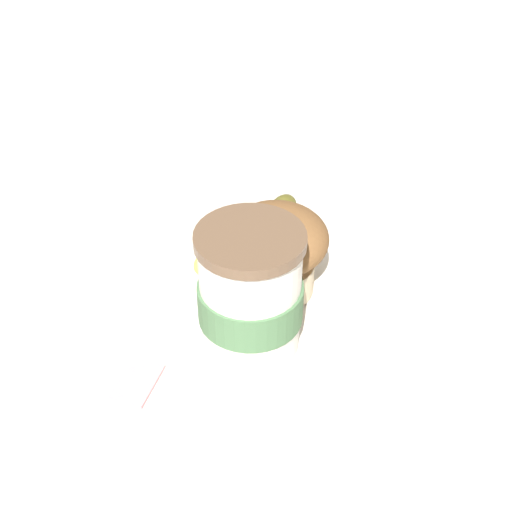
{
  "coord_description": "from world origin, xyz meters",
  "views": [
    {
      "loc": [
        -0.41,
        0.35,
        0.47
      ],
      "look_at": [
        0.0,
        0.0,
        0.05
      ],
      "focal_mm": 50.0,
      "sensor_mm": 36.0,
      "label": 1
    }
  ],
  "objects_px": {
    "coffee_cup": "(250,293)",
    "sugar_packet": "(137,381)",
    "muffin": "(276,248)",
    "banana": "(255,238)"
  },
  "relations": [
    {
      "from": "muffin",
      "to": "sugar_packet",
      "type": "relative_size",
      "value": 2.04
    },
    {
      "from": "sugar_packet",
      "to": "coffee_cup",
      "type": "bearing_deg",
      "value": -102.97
    },
    {
      "from": "banana",
      "to": "sugar_packet",
      "type": "bearing_deg",
      "value": 110.99
    },
    {
      "from": "sugar_packet",
      "to": "banana",
      "type": "bearing_deg",
      "value": -69.01
    },
    {
      "from": "coffee_cup",
      "to": "muffin",
      "type": "bearing_deg",
      "value": -57.8
    },
    {
      "from": "banana",
      "to": "sugar_packet",
      "type": "xyz_separation_m",
      "value": [
        -0.08,
        0.2,
        -0.02
      ]
    },
    {
      "from": "muffin",
      "to": "sugar_packet",
      "type": "bearing_deg",
      "value": 95.68
    },
    {
      "from": "coffee_cup",
      "to": "sugar_packet",
      "type": "distance_m",
      "value": 0.13
    },
    {
      "from": "muffin",
      "to": "sugar_packet",
      "type": "distance_m",
      "value": 0.18
    },
    {
      "from": "muffin",
      "to": "sugar_packet",
      "type": "xyz_separation_m",
      "value": [
        -0.02,
        0.18,
        -0.05
      ]
    }
  ]
}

